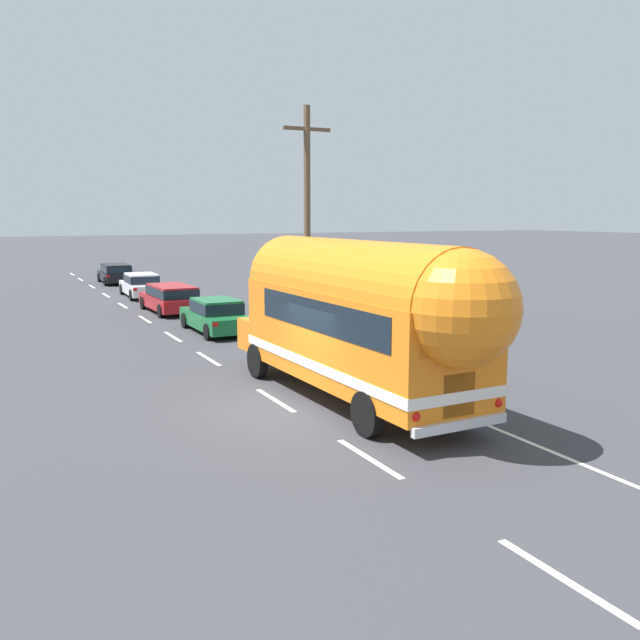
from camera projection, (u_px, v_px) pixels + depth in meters
The scene contains 8 objects.
ground_plane at pixel (292, 410), 16.59m from camera, with size 300.00×300.00×0.00m, color #38383D.
lane_markings at pixel (222, 327), 28.88m from camera, with size 3.62×80.00×0.01m.
utility_pole at pixel (307, 224), 24.19m from camera, with size 1.80×0.24×8.50m.
painted_bus at pixel (363, 315), 16.67m from camera, with size 2.76×10.64×4.12m.
car_lead at pixel (216, 314), 27.52m from camera, with size 1.89×4.60×1.37m.
car_second at pixel (171, 297), 33.05m from camera, with size 2.10×4.80×1.37m.
car_third at pixel (141, 284), 39.42m from camera, with size 1.99×4.80×1.37m.
car_fourth at pixel (115, 272), 47.13m from camera, with size 2.03×4.66×1.37m.
Camera 1 is at (-6.57, -14.67, 4.73)m, focal length 38.14 mm.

